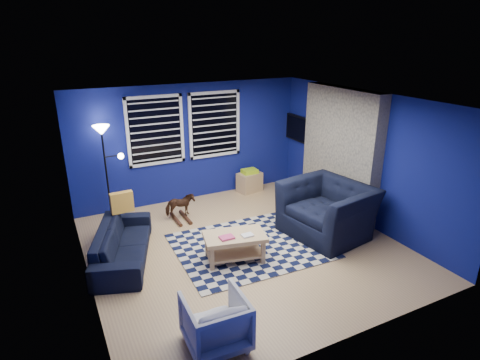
# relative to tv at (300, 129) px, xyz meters

# --- Properties ---
(floor) EXTENTS (5.00, 5.00, 0.00)m
(floor) POSITION_rel_tv_xyz_m (-2.45, -2.00, -1.40)
(floor) COLOR tan
(floor) RESTS_ON ground
(ceiling) EXTENTS (5.00, 5.00, 0.00)m
(ceiling) POSITION_rel_tv_xyz_m (-2.45, -2.00, 1.10)
(ceiling) COLOR white
(ceiling) RESTS_ON wall_back
(wall_back) EXTENTS (5.00, 0.00, 5.00)m
(wall_back) POSITION_rel_tv_xyz_m (-2.45, 0.50, -0.15)
(wall_back) COLOR navy
(wall_back) RESTS_ON floor
(wall_left) EXTENTS (0.00, 5.00, 5.00)m
(wall_left) POSITION_rel_tv_xyz_m (-4.95, -2.00, -0.15)
(wall_left) COLOR navy
(wall_left) RESTS_ON floor
(wall_right) EXTENTS (0.00, 5.00, 5.00)m
(wall_right) POSITION_rel_tv_xyz_m (0.05, -2.00, -0.15)
(wall_right) COLOR navy
(wall_right) RESTS_ON floor
(fireplace) EXTENTS (0.65, 2.00, 2.50)m
(fireplace) POSITION_rel_tv_xyz_m (-0.09, -1.50, -0.20)
(fireplace) COLOR gray
(fireplace) RESTS_ON floor
(window_left) EXTENTS (1.17, 0.06, 1.42)m
(window_left) POSITION_rel_tv_xyz_m (-3.20, 0.46, 0.20)
(window_left) COLOR black
(window_left) RESTS_ON wall_back
(window_right) EXTENTS (1.17, 0.06, 1.42)m
(window_right) POSITION_rel_tv_xyz_m (-1.90, 0.46, 0.20)
(window_right) COLOR black
(window_right) RESTS_ON wall_back
(tv) EXTENTS (0.07, 1.00, 0.58)m
(tv) POSITION_rel_tv_xyz_m (0.00, 0.00, 0.00)
(tv) COLOR black
(tv) RESTS_ON wall_right
(rug) EXTENTS (2.56, 2.08, 0.02)m
(rug) POSITION_rel_tv_xyz_m (-2.34, -2.02, -1.39)
(rug) COLOR black
(rug) RESTS_ON floor
(sofa) EXTENTS (2.05, 1.33, 0.56)m
(sofa) POSITION_rel_tv_xyz_m (-4.36, -1.46, -1.12)
(sofa) COLOR black
(sofa) RESTS_ON floor
(armchair_big) EXTENTS (1.65, 1.50, 0.95)m
(armchair_big) POSITION_rel_tv_xyz_m (-0.89, -2.23, -0.93)
(armchair_big) COLOR black
(armchair_big) RESTS_ON floor
(armchair_bent) EXTENTS (0.72, 0.74, 0.65)m
(armchair_bent) POSITION_rel_tv_xyz_m (-3.79, -3.88, -1.08)
(armchair_bent) COLOR gray
(armchair_bent) RESTS_ON floor
(rocking_horse) EXTENTS (0.31, 0.58, 0.47)m
(rocking_horse) POSITION_rel_tv_xyz_m (-3.07, -0.49, -1.09)
(rocking_horse) COLOR #482417
(rocking_horse) RESTS_ON floor
(coffee_table) EXTENTS (1.07, 0.76, 0.48)m
(coffee_table) POSITION_rel_tv_xyz_m (-2.78, -2.31, -1.07)
(coffee_table) COLOR tan
(coffee_table) RESTS_ON rug
(cabinet) EXTENTS (0.59, 0.46, 0.53)m
(cabinet) POSITION_rel_tv_xyz_m (-1.15, 0.25, -1.16)
(cabinet) COLOR tan
(cabinet) RESTS_ON floor
(floor_lamp) EXTENTS (0.51, 0.31, 1.86)m
(floor_lamp) POSITION_rel_tv_xyz_m (-4.24, 0.25, 0.12)
(floor_lamp) COLOR black
(floor_lamp) RESTS_ON floor
(throw_pillow) EXTENTS (0.39, 0.13, 0.36)m
(throw_pillow) POSITION_rel_tv_xyz_m (-4.21, -0.86, -0.66)
(throw_pillow) COLOR gold
(throw_pillow) RESTS_ON sofa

